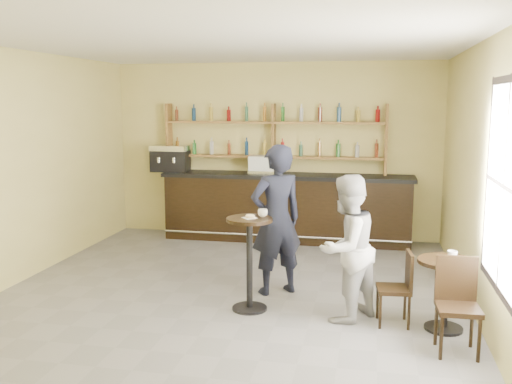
% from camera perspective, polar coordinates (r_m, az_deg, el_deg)
% --- Properties ---
extents(floor, '(7.00, 7.00, 0.00)m').
position_cam_1_polar(floor, '(7.51, -2.77, -10.36)').
color(floor, slate).
rests_on(floor, ground).
extents(ceiling, '(7.00, 7.00, 0.00)m').
position_cam_1_polar(ceiling, '(7.12, -2.97, 14.72)').
color(ceiling, white).
rests_on(ceiling, wall_back).
extents(wall_back, '(7.00, 0.00, 7.00)m').
position_cam_1_polar(wall_back, '(10.55, 1.88, 4.16)').
color(wall_back, '#DACD7C').
rests_on(wall_back, floor).
extents(wall_front, '(7.00, 0.00, 7.00)m').
position_cam_1_polar(wall_front, '(3.90, -15.79, -4.52)').
color(wall_front, '#DACD7C').
rests_on(wall_front, floor).
extents(wall_left, '(0.00, 7.00, 7.00)m').
position_cam_1_polar(wall_left, '(8.40, -23.11, 2.21)').
color(wall_left, '#DACD7C').
rests_on(wall_left, floor).
extents(wall_right, '(0.00, 7.00, 7.00)m').
position_cam_1_polar(wall_right, '(7.03, 21.57, 1.10)').
color(wall_right, '#DACD7C').
rests_on(wall_right, floor).
extents(window_pane, '(0.00, 2.00, 2.00)m').
position_cam_1_polar(window_pane, '(5.85, 23.56, 0.49)').
color(window_pane, white).
rests_on(window_pane, wall_right).
extents(window_frame, '(0.04, 1.70, 2.10)m').
position_cam_1_polar(window_frame, '(5.84, 23.50, 0.49)').
color(window_frame, black).
rests_on(window_frame, wall_right).
extents(shelf_unit, '(4.00, 0.26, 1.40)m').
position_cam_1_polar(shelf_unit, '(10.40, 1.77, 5.26)').
color(shelf_unit, brown).
rests_on(shelf_unit, wall_back).
extents(liquor_bottles, '(3.68, 0.10, 1.00)m').
position_cam_1_polar(liquor_bottles, '(10.39, 1.77, 6.19)').
color(liquor_bottles, '#8C5919').
rests_on(liquor_bottles, shelf_unit).
extents(bar_counter, '(4.48, 0.87, 1.21)m').
position_cam_1_polar(bar_counter, '(10.29, 3.06, -1.55)').
color(bar_counter, black).
rests_on(bar_counter, floor).
extents(espresso_machine, '(0.70, 0.48, 0.48)m').
position_cam_1_polar(espresso_machine, '(10.71, -8.56, 3.35)').
color(espresso_machine, black).
rests_on(espresso_machine, bar_counter).
extents(pastry_case, '(0.55, 0.44, 0.32)m').
position_cam_1_polar(pastry_case, '(10.25, 0.87, 2.76)').
color(pastry_case, silver).
rests_on(pastry_case, bar_counter).
extents(pedestal_table, '(0.71, 0.71, 1.13)m').
position_cam_1_polar(pedestal_table, '(6.88, -0.65, -7.23)').
color(pedestal_table, black).
rests_on(pedestal_table, floor).
extents(napkin, '(0.21, 0.21, 0.00)m').
position_cam_1_polar(napkin, '(6.74, -0.66, -2.59)').
color(napkin, white).
rests_on(napkin, pedestal_table).
extents(donut, '(0.14, 0.14, 0.04)m').
position_cam_1_polar(donut, '(6.72, -0.60, -2.44)').
color(donut, gold).
rests_on(donut, napkin).
extents(cup_pedestal, '(0.15, 0.15, 0.09)m').
position_cam_1_polar(cup_pedestal, '(6.80, 0.67, -2.11)').
color(cup_pedestal, white).
rests_on(cup_pedestal, pedestal_table).
extents(man_main, '(0.85, 0.79, 1.96)m').
position_cam_1_polar(man_main, '(7.39, 2.05, -2.79)').
color(man_main, black).
rests_on(man_main, floor).
extents(cafe_table, '(0.82, 0.82, 0.80)m').
position_cam_1_polar(cafe_table, '(6.67, 18.39, -9.74)').
color(cafe_table, black).
rests_on(cafe_table, floor).
extents(cup_cafe, '(0.13, 0.13, 0.10)m').
position_cam_1_polar(cup_cafe, '(6.55, 19.03, -6.02)').
color(cup_cafe, white).
rests_on(cup_cafe, cafe_table).
extents(chair_west, '(0.40, 0.40, 0.84)m').
position_cam_1_polar(chair_west, '(6.66, 13.59, -9.33)').
color(chair_west, black).
rests_on(chair_west, floor).
extents(chair_south, '(0.43, 0.43, 0.95)m').
position_cam_1_polar(chair_south, '(6.09, 19.57, -10.83)').
color(chair_south, black).
rests_on(chair_south, floor).
extents(patron_second, '(1.00, 1.04, 1.69)m').
position_cam_1_polar(patron_second, '(6.59, 9.02, -5.56)').
color(patron_second, '#A5A4AA').
rests_on(patron_second, floor).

